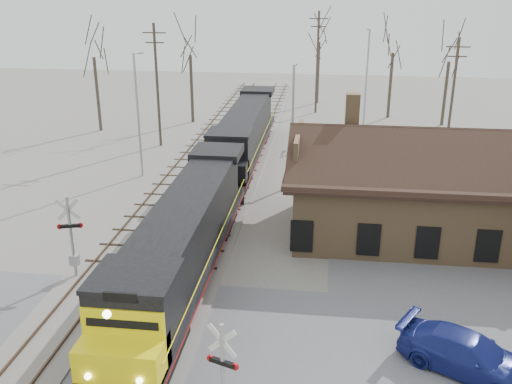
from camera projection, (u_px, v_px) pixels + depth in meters
ground at (160, 337)px, 23.90m from camera, size 140.00×140.00×0.00m
road at (160, 337)px, 23.90m from camera, size 60.00×9.00×0.03m
track_main at (224, 204)px, 37.80m from camera, size 3.40×90.00×0.24m
track_siding at (158, 201)px, 38.33m from camera, size 3.40×90.00×0.24m
depot at (419, 195)px, 32.77m from camera, size 15.20×9.31×7.90m
locomotive_lead at (182, 244)px, 27.01m from camera, size 2.95×19.76×4.39m
locomotive_trailing at (244, 135)px, 45.59m from camera, size 2.95×19.76×4.15m
crossbuck_near at (223, 381)px, 18.42m from camera, size 1.12×0.48×4.09m
crossbuck_far at (72, 241)px, 27.96m from camera, size 1.22×0.42×4.36m
parked_car at (468, 354)px, 21.59m from camera, size 5.67×4.50×1.54m
streetlight_a at (138, 109)px, 41.60m from camera, size 0.25×2.04×9.14m
streetlight_b at (293, 120)px, 39.58m from camera, size 0.25×2.04×8.65m
streetlight_c at (367, 74)px, 55.31m from camera, size 0.25×2.04×9.57m
utility_pole_a at (157, 84)px, 49.13m from camera, size 2.00×0.24×10.58m
utility_pole_b at (317, 61)px, 61.50m from camera, size 2.00×0.24×10.84m
utility_pole_c at (453, 90)px, 49.53m from camera, size 2.00×0.24×9.40m
tree_a at (93, 45)px, 53.14m from camera, size 4.72×4.72×11.57m
tree_b at (190, 43)px, 56.56m from camera, size 4.56×4.56×11.17m
tree_c at (320, 31)px, 65.35m from camera, size 4.75×4.75×11.64m
tree_d at (394, 42)px, 58.48m from camera, size 4.53×4.53×11.11m
tree_e at (450, 51)px, 55.53m from camera, size 4.24×4.24×10.40m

